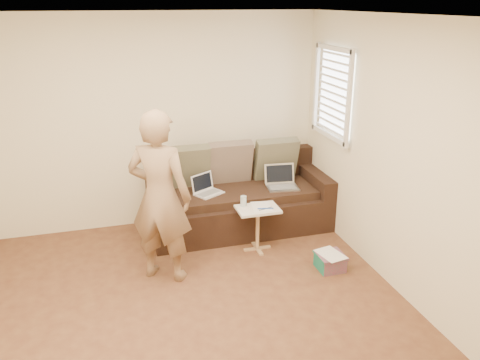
{
  "coord_description": "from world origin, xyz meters",
  "views": [
    {
      "loc": [
        -0.66,
        -3.6,
        2.71
      ],
      "look_at": [
        0.8,
        1.4,
        0.78
      ],
      "focal_mm": 36.47,
      "sensor_mm": 36.0,
      "label": 1
    }
  ],
  "objects_px": {
    "person": "(160,197)",
    "drinking_glass": "(243,201)",
    "laptop_silver": "(282,188)",
    "striped_box": "(330,261)",
    "laptop_white": "(209,194)",
    "sofa": "(239,196)",
    "side_table": "(258,229)"
  },
  "relations": [
    {
      "from": "laptop_silver",
      "to": "drinking_glass",
      "type": "distance_m",
      "value": 0.74
    },
    {
      "from": "laptop_silver",
      "to": "drinking_glass",
      "type": "height_order",
      "value": "laptop_silver"
    },
    {
      "from": "laptop_white",
      "to": "drinking_glass",
      "type": "xyz_separation_m",
      "value": [
        0.29,
        -0.46,
        0.06
      ]
    },
    {
      "from": "laptop_white",
      "to": "side_table",
      "type": "distance_m",
      "value": 0.75
    },
    {
      "from": "striped_box",
      "to": "person",
      "type": "bearing_deg",
      "value": 168.08
    },
    {
      "from": "drinking_glass",
      "to": "person",
      "type": "bearing_deg",
      "value": -159.02
    },
    {
      "from": "sofa",
      "to": "drinking_glass",
      "type": "bearing_deg",
      "value": -101.09
    },
    {
      "from": "laptop_silver",
      "to": "striped_box",
      "type": "height_order",
      "value": "laptop_silver"
    },
    {
      "from": "side_table",
      "to": "drinking_glass",
      "type": "xyz_separation_m",
      "value": [
        -0.14,
        0.1,
        0.32
      ]
    },
    {
      "from": "drinking_glass",
      "to": "striped_box",
      "type": "xyz_separation_m",
      "value": [
        0.75,
        -0.74,
        -0.49
      ]
    },
    {
      "from": "drinking_glass",
      "to": "laptop_silver",
      "type": "bearing_deg",
      "value": 32.68
    },
    {
      "from": "laptop_silver",
      "to": "person",
      "type": "distance_m",
      "value": 1.81
    },
    {
      "from": "laptop_white",
      "to": "striped_box",
      "type": "height_order",
      "value": "laptop_white"
    },
    {
      "from": "laptop_silver",
      "to": "person",
      "type": "height_order",
      "value": "person"
    },
    {
      "from": "laptop_white",
      "to": "drinking_glass",
      "type": "relative_size",
      "value": 2.69
    },
    {
      "from": "sofa",
      "to": "side_table",
      "type": "height_order",
      "value": "sofa"
    },
    {
      "from": "person",
      "to": "striped_box",
      "type": "distance_m",
      "value": 1.93
    },
    {
      "from": "sofa",
      "to": "side_table",
      "type": "bearing_deg",
      "value": -86.74
    },
    {
      "from": "laptop_silver",
      "to": "striped_box",
      "type": "bearing_deg",
      "value": -77.04
    },
    {
      "from": "laptop_silver",
      "to": "side_table",
      "type": "xyz_separation_m",
      "value": [
        -0.49,
        -0.5,
        -0.26
      ]
    },
    {
      "from": "person",
      "to": "side_table",
      "type": "xyz_separation_m",
      "value": [
        1.11,
        0.27,
        -0.63
      ]
    },
    {
      "from": "laptop_silver",
      "to": "striped_box",
      "type": "relative_size",
      "value": 1.32
    },
    {
      "from": "sofa",
      "to": "side_table",
      "type": "relative_size",
      "value": 4.23
    },
    {
      "from": "striped_box",
      "to": "laptop_silver",
      "type": "bearing_deg",
      "value": 96.24
    },
    {
      "from": "laptop_silver",
      "to": "side_table",
      "type": "height_order",
      "value": "laptop_silver"
    },
    {
      "from": "side_table",
      "to": "striped_box",
      "type": "bearing_deg",
      "value": -46.23
    },
    {
      "from": "side_table",
      "to": "drinking_glass",
      "type": "bearing_deg",
      "value": 144.58
    },
    {
      "from": "person",
      "to": "drinking_glass",
      "type": "relative_size",
      "value": 14.82
    },
    {
      "from": "laptop_white",
      "to": "drinking_glass",
      "type": "height_order",
      "value": "drinking_glass"
    },
    {
      "from": "drinking_glass",
      "to": "side_table",
      "type": "bearing_deg",
      "value": -35.42
    },
    {
      "from": "laptop_white",
      "to": "striped_box",
      "type": "xyz_separation_m",
      "value": [
        1.04,
        -1.2,
        -0.43
      ]
    },
    {
      "from": "striped_box",
      "to": "drinking_glass",
      "type": "bearing_deg",
      "value": 135.52
    }
  ]
}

